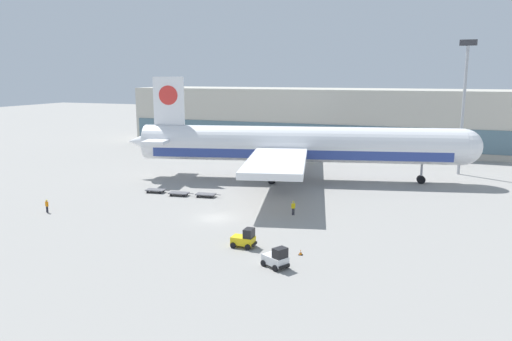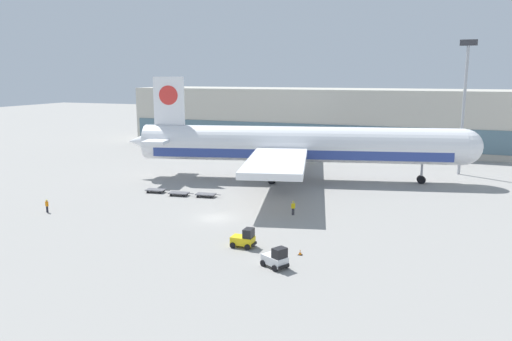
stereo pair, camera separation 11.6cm
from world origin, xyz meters
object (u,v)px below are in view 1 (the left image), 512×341
object	(u,v)px
ground_crew_near	(47,205)
ground_crew_far	(293,207)
baggage_dolly_second	(179,193)
baggage_dolly_third	(206,194)
baggage_tug_mid	(245,239)
light_mast	(464,98)
airplane_main	(294,146)
baggage_dolly_lead	(156,190)
traffic_cone_near	(301,252)
baggage_tug_foreground	(276,258)

from	to	relation	value
ground_crew_near	ground_crew_far	distance (m)	31.40
baggage_dolly_second	ground_crew_near	size ratio (longest dim) A/B	2.22
baggage_dolly_third	ground_crew_near	distance (m)	21.13
baggage_dolly_second	baggage_tug_mid	bearing A→B (deg)	-52.58
light_mast	baggage_dolly_third	xyz separation A→B (m)	(-34.42, -30.93, -13.02)
airplane_main	baggage_tug_mid	xyz separation A→B (m)	(4.55, -33.31, -4.96)
baggage_dolly_lead	ground_crew_far	size ratio (longest dim) A/B	2.10
baggage_dolly_lead	ground_crew_near	distance (m)	16.03
light_mast	ground_crew_near	xyz separation A→B (m)	(-49.76, -45.45, -12.41)
airplane_main	traffic_cone_near	size ratio (longest dim) A/B	102.94
baggage_dolly_lead	baggage_dolly_second	xyz separation A→B (m)	(4.25, -0.52, 0.00)
airplane_main	baggage_dolly_lead	size ratio (longest dim) A/B	15.15
airplane_main	baggage_dolly_second	world-z (taller)	airplane_main
baggage_dolly_second	traffic_cone_near	bearing A→B (deg)	-44.43
baggage_dolly_lead	baggage_dolly_third	world-z (taller)	same
baggage_dolly_third	airplane_main	bearing A→B (deg)	53.38
airplane_main	ground_crew_far	world-z (taller)	airplane_main
baggage_tug_mid	baggage_dolly_lead	world-z (taller)	baggage_tug_mid
airplane_main	baggage_dolly_second	xyz separation A→B (m)	(-12.59, -16.28, -5.45)
light_mast	baggage_dolly_second	distance (m)	51.42
light_mast	ground_crew_near	size ratio (longest dim) A/B	13.61
airplane_main	ground_crew_near	distance (m)	38.78
light_mast	airplane_main	world-z (taller)	light_mast
light_mast	airplane_main	distance (m)	30.97
baggage_dolly_lead	baggage_dolly_third	xyz separation A→B (m)	(8.24, 0.16, 0.00)
ground_crew_far	traffic_cone_near	bearing A→B (deg)	66.12
baggage_dolly_third	light_mast	bearing A→B (deg)	34.18
ground_crew_far	baggage_tug_foreground	bearing A→B (deg)	58.20
baggage_tug_foreground	baggage_dolly_lead	xyz separation A→B (m)	(-26.16, 21.65, -0.49)
baggage_dolly_lead	traffic_cone_near	bearing A→B (deg)	-40.71
baggage_dolly_second	baggage_dolly_third	size ratio (longest dim) A/B	1.00
ground_crew_far	baggage_dolly_second	bearing A→B (deg)	-55.17
baggage_tug_foreground	baggage_dolly_lead	bearing A→B (deg)	169.59
baggage_tug_foreground	baggage_dolly_second	xyz separation A→B (m)	(-21.91, 21.13, -0.49)
traffic_cone_near	light_mast	bearing A→B (deg)	72.58
airplane_main	baggage_tug_mid	world-z (taller)	airplane_main
airplane_main	baggage_dolly_lead	xyz separation A→B (m)	(-16.84, -15.76, -5.45)
airplane_main	baggage_dolly_lead	world-z (taller)	airplane_main
baggage_dolly_lead	light_mast	bearing A→B (deg)	28.32
ground_crew_near	traffic_cone_near	distance (m)	34.62
baggage_dolly_second	baggage_dolly_third	world-z (taller)	same
airplane_main	baggage_tug_mid	size ratio (longest dim) A/B	23.22
ground_crew_near	airplane_main	bearing A→B (deg)	-119.79
baggage_dolly_second	traffic_cone_near	world-z (taller)	traffic_cone_near
ground_crew_near	traffic_cone_near	xyz separation A→B (m)	(34.45, -3.36, -0.72)
light_mast	baggage_dolly_third	distance (m)	48.07
ground_crew_near	baggage_dolly_lead	bearing A→B (deg)	-107.62
baggage_dolly_second	traffic_cone_near	distance (m)	28.80
ground_crew_far	traffic_cone_near	size ratio (longest dim) A/B	3.24
light_mast	ground_crew_near	distance (m)	68.53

